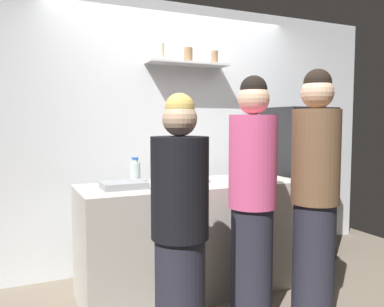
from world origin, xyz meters
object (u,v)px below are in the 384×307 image
water_bottle_plastic (135,172)px  person_pink_top (252,200)px  person_blonde (180,232)px  wine_bottle_dark_glass (198,170)px  baking_pan (124,185)px  wine_bottle_green_glass (159,172)px  refrigerator (297,182)px  person_brown_jacket (315,196)px  utensil_holder (261,170)px

water_bottle_plastic → person_pink_top: (0.61, -0.83, -0.14)m
person_blonde → wine_bottle_dark_glass: bearing=118.9°
wine_bottle_dark_glass → person_blonde: bearing=-122.2°
baking_pan → wine_bottle_dark_glass: wine_bottle_dark_glass is taller
wine_bottle_dark_glass → wine_bottle_green_glass: (-0.34, -0.01, 0.00)m
refrigerator → wine_bottle_dark_glass: refrigerator is taller
wine_bottle_green_glass → person_pink_top: person_pink_top is taller
wine_bottle_dark_glass → person_blonde: person_blonde is taller
water_bottle_plastic → person_brown_jacket: 1.44m
refrigerator → person_blonde: 2.24m
wine_bottle_dark_glass → water_bottle_plastic: 0.53m
baking_pan → person_pink_top: size_ratio=0.19×
person_brown_jacket → wine_bottle_dark_glass: bearing=148.5°
utensil_holder → person_blonde: person_blonde is taller
utensil_holder → person_blonde: size_ratio=0.13×
wine_bottle_dark_glass → baking_pan: bearing=171.8°
refrigerator → wine_bottle_green_glass: refrigerator is taller
wine_bottle_dark_glass → wine_bottle_green_glass: bearing=-178.2°
person_brown_jacket → person_blonde: (-1.08, -0.08, -0.12)m
refrigerator → person_brown_jacket: person_brown_jacket is taller
wine_bottle_dark_glass → wine_bottle_green_glass: wine_bottle_dark_glass is taller
water_bottle_plastic → person_blonde: (-0.05, -1.08, -0.23)m
wine_bottle_dark_glass → person_brown_jacket: size_ratio=0.19×
refrigerator → person_brown_jacket: bearing=-124.4°
wine_bottle_dark_glass → person_pink_top: person_pink_top is taller
baking_pan → wine_bottle_dark_glass: size_ratio=1.02×
wine_bottle_dark_glass → water_bottle_plastic: bearing=146.6°
refrigerator → utensil_holder: size_ratio=7.63×
utensil_holder → wine_bottle_dark_glass: size_ratio=0.62×
wine_bottle_green_glass → refrigerator: bearing=14.8°
water_bottle_plastic → person_blonde: size_ratio=0.14×
baking_pan → utensil_holder: 1.40m
person_pink_top → person_blonde: person_pink_top is taller
refrigerator → wine_bottle_green_glass: (-1.72, -0.45, 0.26)m
refrigerator → person_pink_top: (-1.21, -0.98, 0.09)m
person_blonde → baking_pan: bearing=157.9°
person_pink_top → water_bottle_plastic: bearing=-39.6°
baking_pan → wine_bottle_green_glass: (0.25, -0.10, 0.10)m
wine_bottle_green_glass → person_pink_top: size_ratio=0.19×
wine_bottle_dark_glass → person_brown_jacket: (0.59, -0.71, -0.14)m
wine_bottle_dark_glass → person_pink_top: (0.17, -0.54, -0.17)m
baking_pan → utensil_holder: (1.39, 0.19, 0.03)m
person_blonde → person_pink_top: bearing=81.4°
utensil_holder → person_pink_top: (-0.63, -0.82, -0.10)m
wine_bottle_dark_glass → person_blonde: (-0.49, -0.78, -0.26)m
refrigerator → wine_bottle_dark_glass: size_ratio=4.74×
refrigerator → utensil_holder: 0.63m
water_bottle_plastic → person_brown_jacket: person_brown_jacket is taller
baking_pan → wine_bottle_green_glass: 0.29m
baking_pan → person_blonde: size_ratio=0.21×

